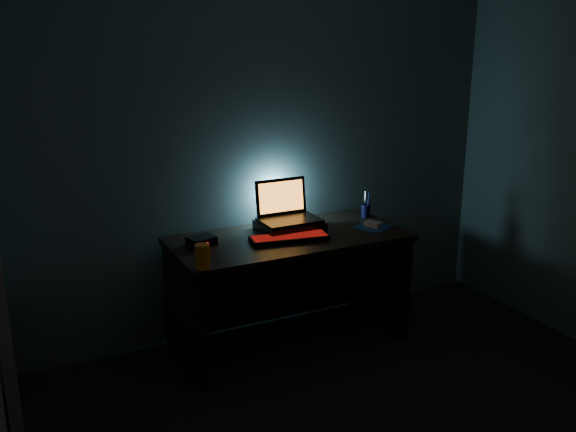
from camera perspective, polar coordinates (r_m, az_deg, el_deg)
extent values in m
cube|color=#48534E|center=(4.29, -2.19, 6.00)|extent=(3.50, 0.00, 2.50)
cube|color=black|center=(4.08, 0.08, -2.06)|extent=(1.50, 0.70, 0.04)
cube|color=black|center=(3.98, -9.22, -8.60)|extent=(0.06, 0.64, 0.71)
cube|color=black|center=(4.55, 8.14, -5.26)|extent=(0.06, 0.64, 0.71)
cube|color=black|center=(4.49, -1.81, -5.41)|extent=(1.38, 0.02, 0.65)
cube|color=black|center=(4.19, 0.14, -0.88)|extent=(0.40, 0.30, 0.06)
cube|color=black|center=(4.17, 0.14, -0.36)|extent=(0.38, 0.26, 0.02)
cube|color=black|center=(4.25, -0.64, 1.75)|extent=(0.36, 0.05, 0.24)
cube|color=orange|center=(4.24, -0.59, 1.73)|extent=(0.32, 0.03, 0.20)
cube|color=black|center=(3.99, 0.13, -1.97)|extent=(0.51, 0.23, 0.03)
cube|color=red|center=(3.99, 0.13, -1.76)|extent=(0.48, 0.21, 0.00)
cube|color=navy|center=(4.30, 7.57, -0.95)|extent=(0.28, 0.27, 0.00)
cube|color=gray|center=(4.29, 7.58, -0.72)|extent=(0.10, 0.12, 0.03)
cylinder|color=black|center=(4.51, 6.94, 0.46)|extent=(0.08, 0.08, 0.09)
cylinder|color=orange|center=(3.55, -7.63, -3.58)|extent=(0.09, 0.09, 0.14)
cube|color=black|center=(3.94, -7.70, -2.20)|extent=(0.18, 0.16, 0.05)
sphere|color=#FF0C07|center=(3.89, -7.17, -2.43)|extent=(0.01, 0.01, 0.01)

